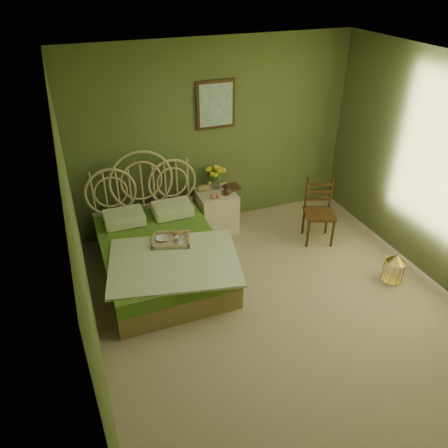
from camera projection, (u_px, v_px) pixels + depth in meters
name	position (u px, v px, depth m)	size (l,w,h in m)	color
floor	(284.00, 313.00, 4.91)	(4.50, 4.50, 0.00)	tan
ceiling	(308.00, 76.00, 3.55)	(4.50, 4.50, 0.00)	silver
wall_back	(215.00, 137.00, 6.02)	(4.00, 4.00, 0.00)	#506032
wall_left	(81.00, 257.00, 3.62)	(4.50, 4.50, 0.00)	#506032
wall_art	(216.00, 105.00, 5.76)	(0.54, 0.04, 0.64)	#351E0E
bed	(161.00, 254.00, 5.40)	(1.65, 2.09, 1.29)	#9D814E
nightstand	(216.00, 206.00, 6.28)	(0.53, 0.53, 1.01)	#F3E6C5
chair	(317.00, 207.00, 5.98)	(0.50, 0.50, 0.89)	#351E0E
birdcage	(394.00, 268.00, 5.32)	(0.25, 0.25, 0.38)	#B5863A
book_lower	(227.00, 189.00, 6.22)	(0.17, 0.22, 0.02)	#381E0F
book_upper	(227.00, 188.00, 6.21)	(0.18, 0.24, 0.02)	#472819
cereal_bowl	(162.00, 239.00, 5.26)	(0.14, 0.14, 0.04)	white
coffee_cup	(179.00, 239.00, 5.22)	(0.08, 0.08, 0.08)	white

